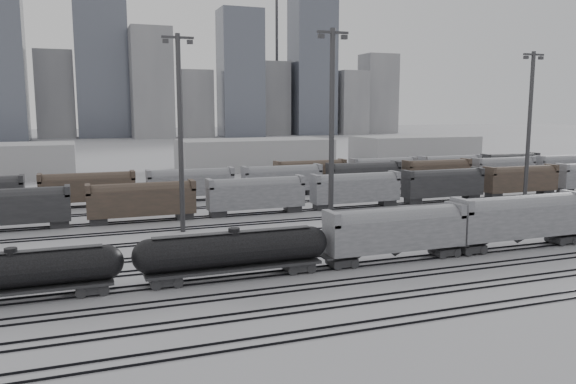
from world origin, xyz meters
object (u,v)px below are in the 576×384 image
object	(u,v)px
light_mast_c	(332,128)
hopper_car_a	(396,229)
tank_car_a	(12,272)
tank_car_b	(234,251)
hopper_car_b	(519,217)

from	to	relation	value
light_mast_c	hopper_car_a	bearing A→B (deg)	-85.29
tank_car_a	tank_car_b	xyz separation A→B (m)	(18.98, 0.00, 0.14)
tank_car_b	hopper_car_b	bearing A→B (deg)	-0.00
tank_car_a	light_mast_c	distance (m)	39.53
hopper_car_b	hopper_car_a	bearing A→B (deg)	180.00
tank_car_a	tank_car_b	world-z (taller)	tank_car_b
hopper_car_a	light_mast_c	size ratio (longest dim) A/B	0.61
tank_car_a	hopper_car_a	size ratio (longest dim) A/B	1.14
hopper_car_a	hopper_car_b	world-z (taller)	hopper_car_b
tank_car_a	hopper_car_a	world-z (taller)	hopper_car_a
tank_car_b	hopper_car_a	xyz separation A→B (m)	(17.50, 0.00, 0.76)
tank_car_a	light_mast_c	world-z (taller)	light_mast_c
hopper_car_b	tank_car_b	bearing A→B (deg)	180.00
hopper_car_a	hopper_car_b	xyz separation A→B (m)	(16.27, -0.00, 0.26)
tank_car_a	light_mast_c	xyz separation A→B (m)	(35.34, 13.80, 11.08)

